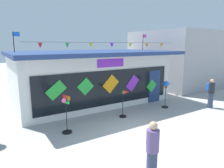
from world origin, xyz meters
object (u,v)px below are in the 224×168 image
object	(u,v)px
kite_shop_building	(91,76)
wind_spinner_far_left	(66,108)
person_near_camera	(211,93)
wind_spinner_left	(125,100)
person_mid_plaza	(152,152)
wind_spinner_center_left	(166,89)

from	to	relation	value
kite_shop_building	wind_spinner_far_left	bearing A→B (deg)	-128.13
kite_shop_building	person_near_camera	distance (m)	7.18
wind_spinner_left	person_mid_plaza	world-z (taller)	person_mid_plaza
wind_spinner_far_left	person_near_camera	size ratio (longest dim) A/B	0.99
person_mid_plaza	kite_shop_building	bearing A→B (deg)	-153.96
wind_spinner_far_left	wind_spinner_center_left	size ratio (longest dim) A/B	1.06
wind_spinner_left	wind_spinner_center_left	xyz separation A→B (m)	(2.85, -0.03, 0.24)
wind_spinner_far_left	wind_spinner_center_left	world-z (taller)	wind_spinner_far_left
wind_spinner_far_left	wind_spinner_left	xyz separation A→B (m)	(3.14, 0.33, -0.18)
wind_spinner_left	kite_shop_building	bearing A→B (deg)	91.47
wind_spinner_center_left	person_near_camera	xyz separation A→B (m)	(2.16, -1.40, -0.24)
kite_shop_building	wind_spinner_left	bearing A→B (deg)	-88.53
kite_shop_building	wind_spinner_far_left	world-z (taller)	kite_shop_building
kite_shop_building	wind_spinner_far_left	xyz separation A→B (m)	(-3.05, -3.88, -0.56)
person_mid_plaza	wind_spinner_center_left	bearing A→B (deg)	171.77
person_near_camera	wind_spinner_center_left	bearing A→B (deg)	132.66
wind_spinner_center_left	person_mid_plaza	bearing A→B (deg)	-139.73
kite_shop_building	wind_spinner_center_left	bearing A→B (deg)	-50.66
wind_spinner_far_left	person_mid_plaza	bearing A→B (deg)	-78.15
kite_shop_building	wind_spinner_left	xyz separation A→B (m)	(0.09, -3.56, -0.74)
person_mid_plaza	person_near_camera	bearing A→B (deg)	153.51
wind_spinner_far_left	wind_spinner_left	size ratio (longest dim) A/B	1.20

